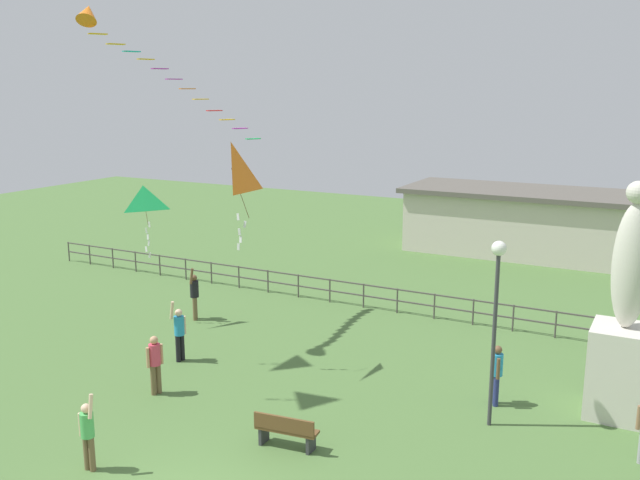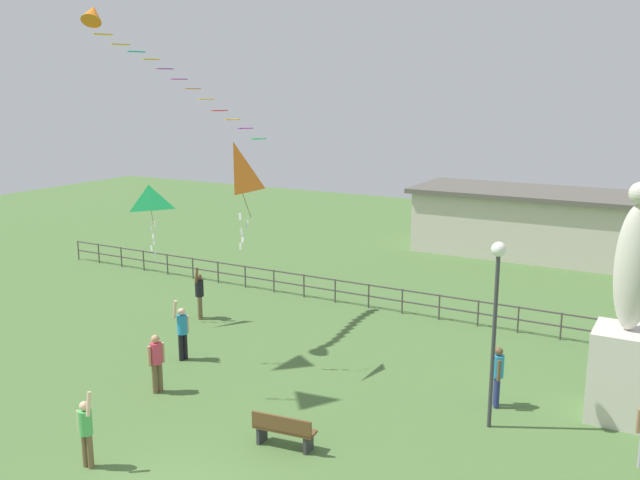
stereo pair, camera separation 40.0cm
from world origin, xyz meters
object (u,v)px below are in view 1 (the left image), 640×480
Objects in this scene: statue_monument at (624,340)px; lamppost at (496,294)px; kite_1 at (144,202)px; kite_0 at (232,171)px; person_5 at (179,331)px; person_6 at (497,371)px; person_1 at (194,293)px; park_bench at (286,430)px; streamer_kite at (107,28)px; person_3 at (155,361)px; person_4 at (88,431)px.

lamppost is (-2.76, -2.09, 1.36)m from statue_monument.
kite_0 is at bearing -21.63° from kite_1.
lamppost is at bearing 1.87° from person_5.
person_1 is at bearing 170.76° from person_6.
statue_monument is 8.76m from park_bench.
park_bench is at bearing -22.52° from streamer_kite.
lamppost is at bearing -14.82° from person_1.
streamer_kite is (-11.95, -0.04, 6.57)m from lamppost.
kite_0 is (0.89, 2.60, 4.97)m from person_3.
kite_1 reaches higher than park_bench.
person_3 is 7.21m from kite_1.
person_3 is 3.95m from person_4.
person_5 is (-12.26, -2.40, -1.06)m from statue_monument.
person_4 is at bearing -140.32° from statue_monument.
person_6 is 0.67× the size of kite_1.
person_6 is (8.40, 3.69, -0.01)m from person_3.
person_4 is 8.07m from kite_0.
statue_monument is 12.53m from person_5.
person_5 reaches higher than person_4.
person_1 is 6.93m from kite_0.
person_3 is at bearing -158.00° from statue_monument.
kite_1 reaches higher than person_5.
park_bench is at bearing -10.78° from person_3.
statue_monument is 16.85m from streamer_kite.
lamppost reaches higher than park_bench.
person_6 is at bearing 8.29° from kite_0.
streamer_kite is (-0.41, -3.09, 8.98)m from person_1.
kite_0 is 1.23× the size of kite_1.
person_3 is at bearing -61.79° from person_1.
park_bench is 4.40m from person_4.
streamer_kite is (-4.72, 6.17, 9.05)m from person_4.
lamppost is 12.17m from person_1.
park_bench is 0.62× the size of kite_1.
lamppost is 9.24m from person_3.
streamer_kite reaches higher than person_1.
streamer_kite is at bearing -173.99° from person_6.
person_1 is at bearing 121.28° from person_5.
kite_0 reaches higher than person_6.
park_bench is 0.24× the size of streamer_kite.
person_5 is at bearing 113.12° from person_3.
person_4 is at bearing -52.59° from streamer_kite.
person_5 reaches higher than person_3.
kite_1 is 6.11m from streamer_kite.
person_6 is at bearing -9.24° from person_1.
statue_monument is 12.26m from person_3.
kite_0 is at bearing -169.26° from statue_monument.
kite_1 reaches higher than person_4.
lamppost is 0.73× the size of streamer_kite.
statue_monument is 1.29× the size of lamppost.
park_bench is 7.51m from kite_0.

